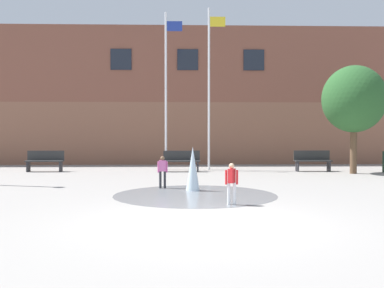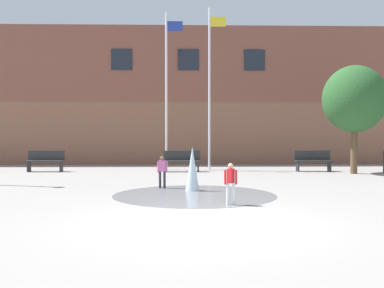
% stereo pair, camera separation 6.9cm
% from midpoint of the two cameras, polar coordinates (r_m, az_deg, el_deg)
% --- Properties ---
extents(ground_plane, '(100.00, 100.00, 0.00)m').
position_cam_midpoint_polar(ground_plane, '(8.67, 1.58, -9.89)').
color(ground_plane, gray).
extents(library_building, '(36.00, 6.05, 7.37)m').
position_cam_midpoint_polar(library_building, '(26.83, -0.51, 5.70)').
color(library_building, brown).
rests_on(library_building, ground).
extents(splash_fountain, '(4.46, 4.46, 1.30)m').
position_cam_midpoint_polar(splash_fountain, '(12.79, 0.31, -4.51)').
color(splash_fountain, gray).
rests_on(splash_fountain, ground).
extents(park_bench_left_of_flagpoles, '(1.60, 0.44, 0.91)m').
position_cam_midpoint_polar(park_bench_left_of_flagpoles, '(20.60, -18.01, -2.02)').
color(park_bench_left_of_flagpoles, '#28282D').
rests_on(park_bench_left_of_flagpoles, ground).
extents(park_bench_center, '(1.60, 0.44, 0.91)m').
position_cam_midpoint_polar(park_bench_center, '(19.58, -1.18, -2.12)').
color(park_bench_center, '#28282D').
rests_on(park_bench_center, ground).
extents(park_bench_near_trashcan, '(1.60, 0.44, 0.91)m').
position_cam_midpoint_polar(park_bench_near_trashcan, '(20.46, 15.21, -2.02)').
color(park_bench_near_trashcan, '#28282D').
rests_on(park_bench_near_trashcan, ground).
extents(child_in_fountain, '(0.31, 0.14, 0.99)m').
position_cam_midpoint_polar(child_in_fountain, '(13.75, -3.66, -3.24)').
color(child_in_fountain, '#28282D').
rests_on(child_in_fountain, ground).
extents(child_with_pink_shirt, '(0.31, 0.24, 0.99)m').
position_cam_midpoint_polar(child_with_pink_shirt, '(10.63, 5.12, -4.63)').
color(child_with_pink_shirt, silver).
rests_on(child_with_pink_shirt, ground).
extents(flagpole_left, '(0.80, 0.10, 7.19)m').
position_cam_midpoint_polar(flagpole_left, '(20.72, -3.10, 7.36)').
color(flagpole_left, silver).
rests_on(flagpole_left, ground).
extents(flagpole_right, '(0.80, 0.10, 7.40)m').
position_cam_midpoint_polar(flagpole_right, '(20.77, 2.40, 7.65)').
color(flagpole_right, silver).
rests_on(flagpole_right, ground).
extents(street_tree_near_building, '(2.61, 2.61, 4.48)m').
position_cam_midpoint_polar(street_tree_near_building, '(19.79, 20.02, 5.36)').
color(street_tree_near_building, brown).
rests_on(street_tree_near_building, ground).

